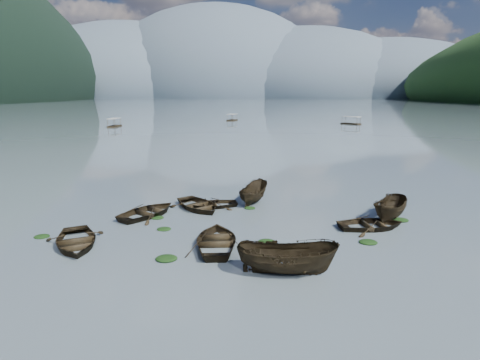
{
  "coord_description": "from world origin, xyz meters",
  "views": [
    {
      "loc": [
        0.2,
        -17.31,
        8.75
      ],
      "look_at": [
        0.0,
        12.0,
        2.0
      ],
      "focal_mm": 28.0,
      "sensor_mm": 36.0,
      "label": 1
    }
  ],
  "objects_px": {
    "rowboat_3": "(217,245)",
    "pontoon_left": "(115,127)",
    "rowboat_0": "(76,246)",
    "pontoon_centre": "(232,121)"
  },
  "relations": [
    {
      "from": "rowboat_3",
      "to": "pontoon_left",
      "type": "height_order",
      "value": "pontoon_left"
    },
    {
      "from": "rowboat_3",
      "to": "rowboat_0",
      "type": "bearing_deg",
      "value": -2.23
    },
    {
      "from": "rowboat_3",
      "to": "pontoon_centre",
      "type": "bearing_deg",
      "value": -92.04
    },
    {
      "from": "pontoon_centre",
      "to": "rowboat_0",
      "type": "bearing_deg",
      "value": -76.88
    },
    {
      "from": "rowboat_0",
      "to": "rowboat_3",
      "type": "xyz_separation_m",
      "value": [
        8.34,
        0.13,
        0.0
      ]
    },
    {
      "from": "rowboat_3",
      "to": "pontoon_centre",
      "type": "height_order",
      "value": "pontoon_centre"
    },
    {
      "from": "rowboat_0",
      "to": "pontoon_left",
      "type": "xyz_separation_m",
      "value": [
        -25.18,
        81.98,
        0.0
      ]
    },
    {
      "from": "pontoon_left",
      "to": "pontoon_centre",
      "type": "xyz_separation_m",
      "value": [
        31.48,
        24.82,
        0.0
      ]
    },
    {
      "from": "pontoon_left",
      "to": "pontoon_centre",
      "type": "relative_size",
      "value": 1.05
    },
    {
      "from": "rowboat_0",
      "to": "pontoon_centre",
      "type": "distance_m",
      "value": 106.98
    }
  ]
}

